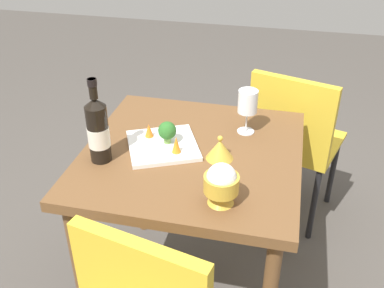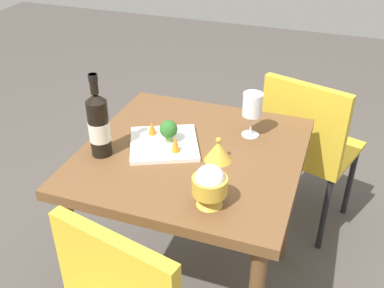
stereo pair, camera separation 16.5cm
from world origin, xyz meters
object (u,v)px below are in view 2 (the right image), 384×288
object	(u,v)px
chair_near_window	(306,141)
rice_bowl	(210,185)
wine_glass	(252,106)
rice_bowl_lid	(218,151)
carrot_garnish_right	(175,144)
carrot_garnish_left	(152,128)
wine_bottle	(99,124)
broccoli_floret	(169,130)
serving_plate	(164,144)

from	to	relation	value
chair_near_window	rice_bowl	bearing A→B (deg)	-86.92
rice_bowl	wine_glass	bearing A→B (deg)	87.36
rice_bowl_lid	carrot_garnish_right	bearing A→B (deg)	-172.55
chair_near_window	rice_bowl_lid	size ratio (longest dim) A/B	8.50
rice_bowl	carrot_garnish_left	size ratio (longest dim) A/B	2.67
wine_glass	rice_bowl	size ratio (longest dim) A/B	1.26
chair_near_window	rice_bowl	xyz separation A→B (m)	(-0.22, -0.85, 0.29)
wine_glass	carrot_garnish_right	size ratio (longest dim) A/B	2.81
chair_near_window	rice_bowl	world-z (taller)	rice_bowl
wine_bottle	carrot_garnish_left	size ratio (longest dim) A/B	5.89
chair_near_window	rice_bowl	size ratio (longest dim) A/B	6.00
rice_bowl	rice_bowl_lid	distance (m)	0.25
chair_near_window	carrot_garnish_left	xyz separation A→B (m)	(-0.55, -0.53, 0.25)
rice_bowl_lid	carrot_garnish_right	xyz separation A→B (m)	(-0.16, -0.02, 0.01)
wine_bottle	rice_bowl_lid	xyz separation A→B (m)	(0.41, 0.10, -0.08)
rice_bowl_lid	carrot_garnish_left	xyz separation A→B (m)	(-0.29, 0.06, 0.00)
broccoli_floret	carrot_garnish_right	world-z (taller)	broccoli_floret
chair_near_window	serving_plate	size ratio (longest dim) A/B	2.56
wine_bottle	rice_bowl_lid	size ratio (longest dim) A/B	3.12
chair_near_window	broccoli_floret	xyz separation A→B (m)	(-0.47, -0.56, 0.28)
chair_near_window	wine_glass	distance (m)	0.55
wine_glass	broccoli_floret	bearing A→B (deg)	-147.49
chair_near_window	wine_glass	size ratio (longest dim) A/B	4.75
carrot_garnish_left	carrot_garnish_right	distance (m)	0.16
serving_plate	chair_near_window	bearing A→B (deg)	49.87
wine_glass	carrot_garnish_right	world-z (taller)	wine_glass
serving_plate	broccoli_floret	size ratio (longest dim) A/B	3.87
rice_bowl_lid	carrot_garnish_right	distance (m)	0.16
wine_bottle	rice_bowl	world-z (taller)	wine_bottle
carrot_garnish_right	wine_bottle	bearing A→B (deg)	-162.15
carrot_garnish_right	wine_glass	bearing A→B (deg)	45.91
serving_plate	carrot_garnish_left	xyz separation A→B (m)	(-0.07, 0.04, 0.03)
serving_plate	carrot_garnish_right	distance (m)	0.09
rice_bowl	rice_bowl_lid	xyz separation A→B (m)	(-0.05, 0.25, -0.04)
wine_bottle	carrot_garnish_right	size ratio (longest dim) A/B	4.91
chair_near_window	wine_glass	world-z (taller)	wine_glass
wine_bottle	serving_plate	xyz separation A→B (m)	(0.19, 0.13, -0.11)
broccoli_floret	rice_bowl	bearing A→B (deg)	-48.45
carrot_garnish_right	chair_near_window	bearing A→B (deg)	55.92
wine_glass	carrot_garnish_right	xyz separation A→B (m)	(-0.22, -0.23, -0.08)
wine_bottle	carrot_garnish_left	xyz separation A→B (m)	(0.13, 0.17, -0.08)
chair_near_window	serving_plate	world-z (taller)	chair_near_window
chair_near_window	wine_glass	bearing A→B (deg)	-99.28
wine_bottle	serving_plate	world-z (taller)	wine_bottle
broccoli_floret	carrot_garnish_left	world-z (taller)	broccoli_floret
serving_plate	carrot_garnish_right	xyz separation A→B (m)	(0.06, -0.04, 0.04)
carrot_garnish_right	serving_plate	bearing A→B (deg)	145.30
wine_glass	rice_bowl_lid	world-z (taller)	wine_glass
chair_near_window	wine_bottle	distance (m)	1.03
chair_near_window	carrot_garnish_right	size ratio (longest dim) A/B	13.36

